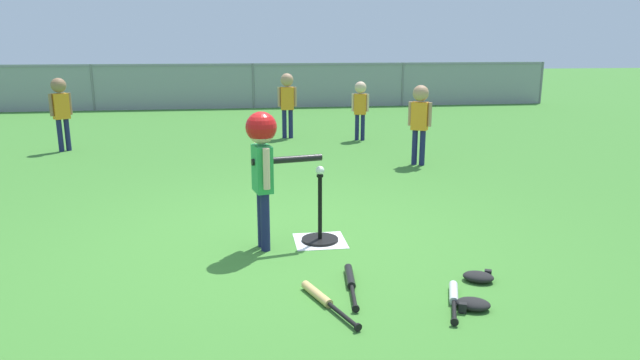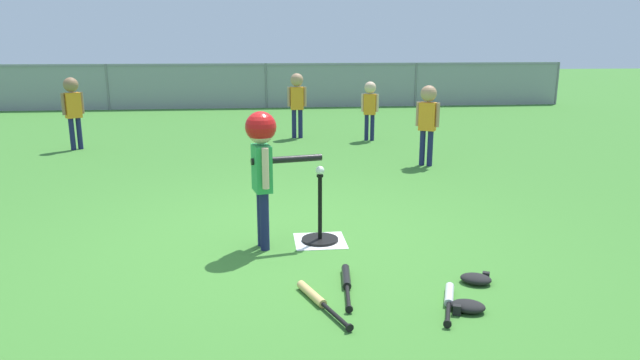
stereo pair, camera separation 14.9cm
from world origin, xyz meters
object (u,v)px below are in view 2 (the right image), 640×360
fielder_deep_right (297,97)px  glove_by_plate (467,306)px  spare_bat_wood (316,298)px  glove_near_bats (476,279)px  batting_tee (320,231)px  spare_bat_black (347,281)px  baseball_on_tee (320,170)px  fielder_deep_center (73,104)px  spare_bat_silver (449,298)px  fielder_near_left (428,115)px  batter_child (262,152)px  fielder_deep_left (370,103)px

fielder_deep_right → glove_by_plate: bearing=-84.9°
glove_by_plate → spare_bat_wood: bearing=166.1°
spare_bat_wood → glove_near_bats: size_ratio=2.55×
batting_tee → spare_bat_black: size_ratio=0.86×
fielder_deep_right → spare_bat_black: fielder_deep_right is taller
baseball_on_tee → glove_by_plate: (0.80, -1.42, -0.60)m
glove_by_plate → fielder_deep_center: bearing=124.6°
spare_bat_silver → fielder_near_left: bearing=75.4°
fielder_deep_center → spare_bat_silver: fielder_deep_center is taller
baseball_on_tee → fielder_deep_center: size_ratio=0.06×
spare_bat_black → batting_tee: bearing=95.5°
batting_tee → spare_bat_silver: (0.72, -1.28, -0.06)m
batter_child → spare_bat_wood: batter_child is taller
batter_child → fielder_near_left: batter_child is taller
spare_bat_wood → baseball_on_tee: bearing=82.5°
baseball_on_tee → fielder_deep_center: 5.83m
fielder_near_left → fielder_deep_left: size_ratio=1.09×
batting_tee → fielder_deep_center: size_ratio=0.52×
spare_bat_black → glove_near_bats: size_ratio=2.59×
glove_by_plate → glove_near_bats: (0.22, 0.41, 0.00)m
spare_bat_black → glove_by_plate: size_ratio=2.61×
fielder_deep_left → spare_bat_wood: size_ratio=1.51×
spare_bat_wood → glove_near_bats: glove_near_bats is taller
spare_bat_black → glove_near_bats: bearing=-4.7°
baseball_on_tee → spare_bat_silver: (0.72, -1.28, -0.60)m
batting_tee → baseball_on_tee: bearing=172.9°
fielder_deep_right → glove_by_plate: size_ratio=4.36×
glove_by_plate → fielder_near_left: bearing=76.8°
spare_bat_wood → glove_near_bats: 1.19m
batter_child → glove_by_plate: batter_child is taller
spare_bat_silver → fielder_deep_center: bearing=124.7°
spare_bat_wood → glove_near_bats: (1.18, 0.18, 0.01)m
baseball_on_tee → fielder_deep_center: bearing=126.1°
batter_child → spare_bat_wood: (0.33, -1.08, -0.79)m
spare_bat_black → fielder_deep_left: bearing=77.4°
fielder_near_left → spare_bat_wood: (-1.97, -4.09, -0.69)m
batting_tee → fielder_deep_center: 5.86m
fielder_deep_center → glove_by_plate: size_ratio=4.35×
fielder_deep_left → spare_bat_black: 6.15m
fielder_deep_center → spare_bat_silver: (4.15, -5.99, -0.71)m
fielder_near_left → baseball_on_tee: bearing=-121.9°
fielder_near_left → glove_by_plate: bearing=-103.2°
batter_child → fielder_deep_right: (0.67, 5.54, -0.08)m
glove_near_bats → spare_bat_silver: bearing=-136.8°
spare_bat_wood → spare_bat_black: same height
batting_tee → fielder_deep_right: size_ratio=0.52×
fielder_deep_right → spare_bat_wood: bearing=-93.0°
spare_bat_silver → glove_near_bats: 0.41m
batting_tee → glove_near_bats: size_ratio=2.24×
batter_child → spare_bat_wood: bearing=-73.1°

